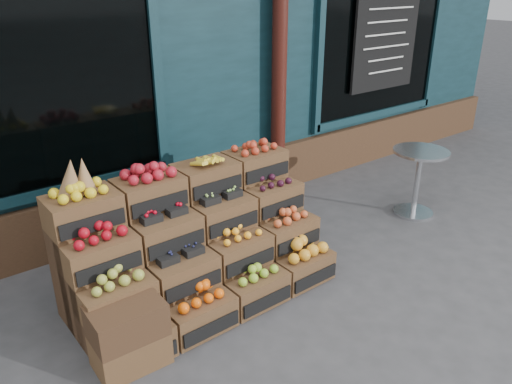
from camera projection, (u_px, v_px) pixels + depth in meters
ground at (323, 300)px, 4.39m from camera, size 60.00×60.00×0.00m
crate_display at (195, 248)px, 4.36m from camera, size 2.25×1.11×1.40m
spare_crates at (129, 335)px, 3.57m from camera, size 0.52×0.37×0.51m
bistro_table at (418, 175)px, 5.78m from camera, size 0.63×0.63×0.80m
shopkeeper at (15, 141)px, 4.98m from camera, size 0.92×0.72×2.21m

